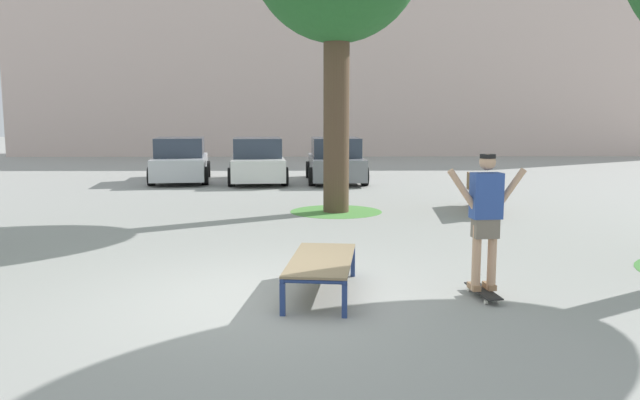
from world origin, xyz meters
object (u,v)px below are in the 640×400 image
at_px(skater, 486,212).
at_px(skate_box, 322,262).
at_px(car_grey, 335,161).
at_px(park_bench, 481,192).
at_px(car_white, 257,162).
at_px(car_silver, 181,161).
at_px(skateboard, 483,291).

bearing_deg(skater, skate_box, 174.81).
xyz_separation_m(car_grey, park_bench, (3.18, -6.75, -0.24)).
distance_m(skate_box, park_bench, 7.91).
bearing_deg(car_white, car_silver, 174.12).
relative_size(car_silver, car_grey, 1.03).
height_order(skate_box, skateboard, skate_box).
bearing_deg(skateboard, park_bench, 75.34).
bearing_deg(park_bench, car_silver, 140.74).
relative_size(car_white, car_grey, 1.02).
bearing_deg(skater, car_silver, 115.29).
relative_size(skater, car_grey, 0.40).
height_order(car_white, car_grey, same).
bearing_deg(car_grey, car_white, -177.95).
height_order(skate_box, car_silver, car_silver).
bearing_deg(skate_box, car_grey, 87.13).
distance_m(skateboard, park_bench, 7.33).
distance_m(car_silver, car_white, 2.66).
distance_m(skateboard, car_grey, 13.91).
relative_size(skater, park_bench, 0.70).
xyz_separation_m(skate_box, car_grey, (0.68, 13.65, 0.28)).
bearing_deg(park_bench, car_grey, 115.20).
distance_m(car_silver, park_bench, 10.95).
bearing_deg(skate_box, park_bench, 60.78).
relative_size(skateboard, skater, 0.48).
xyz_separation_m(skateboard, skater, (-0.00, 0.00, 0.99)).
relative_size(skater, car_silver, 0.39).
bearing_deg(skater, car_grey, 95.46).
bearing_deg(skateboard, skater, 96.42).
relative_size(car_silver, car_white, 1.01).
xyz_separation_m(skater, car_white, (-3.97, 13.74, -0.38)).
xyz_separation_m(skateboard, car_grey, (-1.32, 13.84, 0.61)).
bearing_deg(car_grey, skateboard, -84.54).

